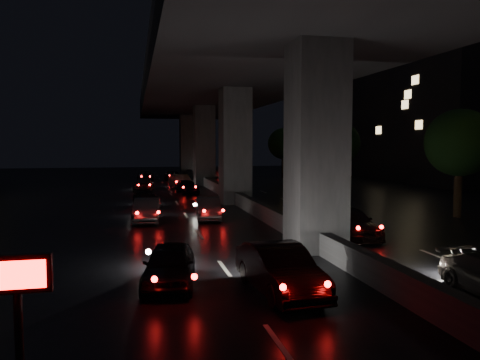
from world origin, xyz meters
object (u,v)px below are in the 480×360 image
object	(u,v)px
streetlight_far	(314,129)
car_1	(280,269)
viaduct	(235,83)
speed_sign	(18,300)
car_0	(169,265)

from	to	relation	value
streetlight_far	car_1	size ratio (longest dim) A/B	2.22
streetlight_far	car_1	xyz separation A→B (m)	(-13.94, -32.83, -4.99)
viaduct	speed_sign	bearing A→B (deg)	-108.77
car_0	viaduct	bearing A→B (deg)	81.24
car_1	speed_sign	bearing A→B (deg)	-141.17
viaduct	speed_sign	xyz separation A→B (m)	(-8.50, -25.00, -6.42)
streetlight_far	car_1	world-z (taller)	streetlight_far
viaduct	car_1	xyz separation A→B (m)	(-2.97, -19.83, -7.67)
speed_sign	car_0	distance (m)	7.18
streetlight_far	car_0	xyz separation A→B (m)	(-16.88, -31.43, -5.05)
streetlight_far	car_0	bearing A→B (deg)	-118.23
speed_sign	car_0	xyz separation A→B (m)	(2.59, 6.57, -1.32)
streetlight_far	viaduct	bearing A→B (deg)	-130.15
viaduct	speed_sign	world-z (taller)	viaduct
speed_sign	car_1	bearing A→B (deg)	43.11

